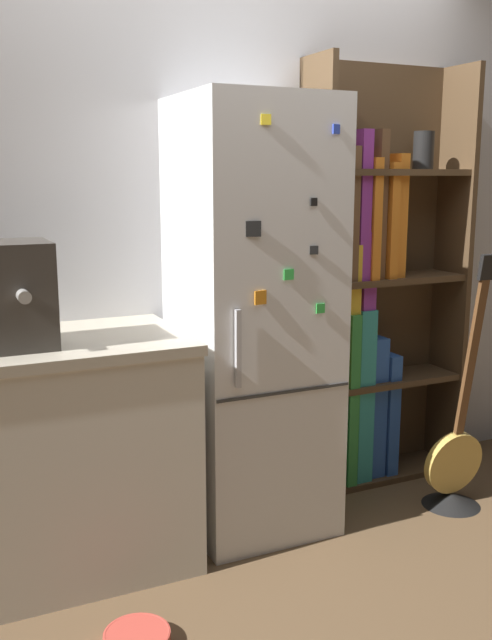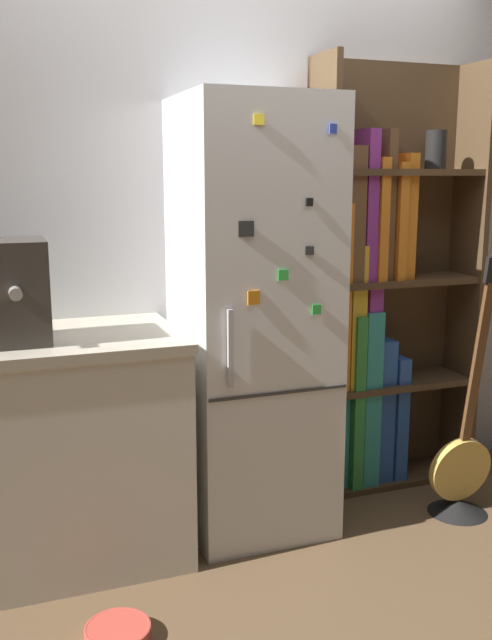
# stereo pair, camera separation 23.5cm
# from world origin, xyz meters

# --- Properties ---
(ground_plane) EXTENTS (16.00, 16.00, 0.00)m
(ground_plane) POSITION_xyz_m (0.00, 0.00, 0.00)
(ground_plane) COLOR brown
(wall_back) EXTENTS (8.00, 0.05, 2.60)m
(wall_back) POSITION_xyz_m (0.00, 0.47, 1.30)
(wall_back) COLOR silver
(wall_back) RESTS_ON ground_plane
(refrigerator) EXTENTS (0.60, 0.63, 1.83)m
(refrigerator) POSITION_xyz_m (-0.00, 0.15, 0.92)
(refrigerator) COLOR silver
(refrigerator) RESTS_ON ground_plane
(bookshelf) EXTENTS (0.83, 0.29, 2.04)m
(bookshelf) POSITION_xyz_m (0.70, 0.33, 0.91)
(bookshelf) COLOR #4C3823
(bookshelf) RESTS_ON ground_plane
(kitchen_counter) EXTENTS (0.93, 0.67, 0.92)m
(kitchen_counter) POSITION_xyz_m (-0.81, 0.13, 0.46)
(kitchen_counter) COLOR beige
(kitchen_counter) RESTS_ON ground_plane
(espresso_machine) EXTENTS (0.24, 0.35, 0.38)m
(espresso_machine) POSITION_xyz_m (-0.96, 0.07, 1.10)
(espresso_machine) COLOR #38332D
(espresso_machine) RESTS_ON kitchen_counter
(guitar) EXTENTS (0.30, 0.28, 1.19)m
(guitar) POSITION_xyz_m (0.91, -0.13, 0.18)
(guitar) COLOR black
(guitar) RESTS_ON ground_plane
(pet_bowl) EXTENTS (0.22, 0.22, 0.05)m
(pet_bowl) POSITION_xyz_m (-0.72, -0.50, 0.03)
(pet_bowl) COLOR #D84C3F
(pet_bowl) RESTS_ON ground_plane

